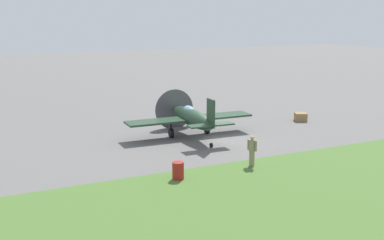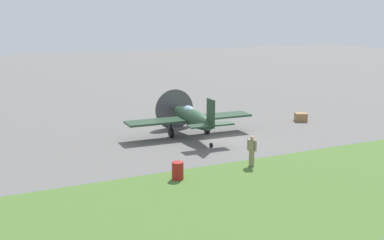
{
  "view_description": "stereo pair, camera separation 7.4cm",
  "coord_description": "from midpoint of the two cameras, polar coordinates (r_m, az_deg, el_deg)",
  "views": [
    {
      "loc": [
        -15.77,
        -27.68,
        8.3
      ],
      "look_at": [
        -1.21,
        1.87,
        1.19
      ],
      "focal_mm": 46.28,
      "sensor_mm": 36.0,
      "label": 1
    },
    {
      "loc": [
        -15.71,
        -27.71,
        8.3
      ],
      "look_at": [
        -1.21,
        1.87,
        1.19
      ],
      "focal_mm": 46.28,
      "sensor_mm": 36.0,
      "label": 2
    }
  ],
  "objects": [
    {
      "name": "ground_plane",
      "position": [
        32.92,
        3.27,
        -2.44
      ],
      "size": [
        160.0,
        160.0,
        0.0
      ],
      "primitive_type": "plane",
      "color": "#605E5B"
    },
    {
      "name": "grass_verge",
      "position": [
        25.15,
        14.56,
        -7.49
      ],
      "size": [
        120.0,
        11.0,
        0.01
      ],
      "primitive_type": "cube",
      "color": "#476B2D",
      "rests_on": "ground"
    },
    {
      "name": "airplane_lead",
      "position": [
        33.8,
        -0.16,
        0.32
      ],
      "size": [
        9.04,
        7.17,
        3.23
      ],
      "rotation": [
        0.0,
        0.0,
        -0.04
      ],
      "color": "#233D28",
      "rests_on": "ground"
    },
    {
      "name": "ground_crew_chief",
      "position": [
        27.55,
        6.86,
        -3.46
      ],
      "size": [
        0.38,
        0.6,
        1.73
      ],
      "rotation": [
        0.0,
        0.0,
        1.93
      ],
      "color": "#847A5B",
      "rests_on": "ground"
    },
    {
      "name": "fuel_drum",
      "position": [
        25.37,
        -1.7,
        -5.85
      ],
      "size": [
        0.6,
        0.6,
        0.9
      ],
      "primitive_type": "cylinder",
      "color": "maroon",
      "rests_on": "ground"
    },
    {
      "name": "supply_crate",
      "position": [
        39.87,
        12.35,
        0.35
      ],
      "size": [
        1.21,
        1.21,
        0.64
      ],
      "primitive_type": "cube",
      "rotation": [
        0.0,
        0.0,
        1.1
      ],
      "color": "olive",
      "rests_on": "ground"
    }
  ]
}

